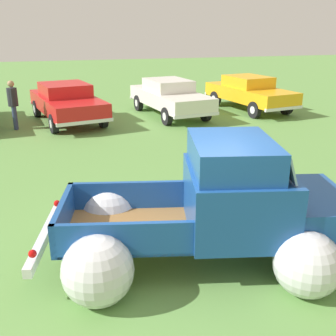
{
  "coord_description": "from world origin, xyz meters",
  "views": [
    {
      "loc": [
        -1.85,
        -5.16,
        3.44
      ],
      "look_at": [
        0.0,
        1.39,
        1.03
      ],
      "focal_mm": 42.88,
      "sensor_mm": 36.0,
      "label": 1
    }
  ],
  "objects": [
    {
      "name": "show_car_2",
      "position": [
        2.61,
        10.4,
        0.78
      ],
      "size": [
        2.47,
        4.9,
        1.43
      ],
      "rotation": [
        0.0,
        0.0,
        -1.42
      ],
      "color": "black",
      "rests_on": "ground"
    },
    {
      "name": "show_car_3",
      "position": [
        6.23,
        10.57,
        0.78
      ],
      "size": [
        2.55,
        4.76,
        1.43
      ],
      "rotation": [
        0.0,
        0.0,
        -1.4
      ],
      "color": "black",
      "rests_on": "ground"
    },
    {
      "name": "show_car_1",
      "position": [
        -1.43,
        10.33,
        0.79
      ],
      "size": [
        2.85,
        4.93,
        1.43
      ],
      "rotation": [
        0.0,
        0.0,
        -1.36
      ],
      "color": "black",
      "rests_on": "ground"
    },
    {
      "name": "ground_plane",
      "position": [
        0.0,
        0.0,
        0.0
      ],
      "size": [
        80.0,
        80.0,
        0.0
      ],
      "primitive_type": "plane",
      "color": "#609347"
    },
    {
      "name": "vintage_pickup_truck",
      "position": [
        0.38,
        -0.08,
        0.76
      ],
      "size": [
        4.92,
        3.5,
        1.96
      ],
      "rotation": [
        0.0,
        0.0,
        -0.22
      ],
      "color": "black",
      "rests_on": "ground"
    },
    {
      "name": "spectator_0",
      "position": [
        -3.26,
        9.62,
        0.97
      ],
      "size": [
        0.35,
        0.53,
        1.7
      ],
      "rotation": [
        0.0,
        0.0,
        0.03
      ],
      "color": "navy",
      "rests_on": "ground"
    }
  ]
}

